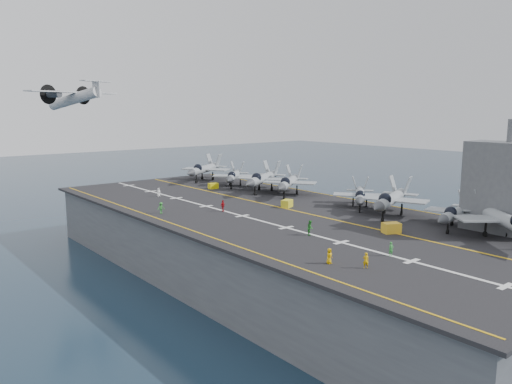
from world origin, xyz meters
TOP-DOWN VIEW (x-y plane):
  - ground at (0.00, 0.00)m, footprint 500.00×500.00m
  - hull at (0.00, 0.00)m, footprint 36.00×90.00m
  - flight_deck at (0.00, 0.00)m, footprint 38.00×92.00m
  - foul_line at (3.00, 0.00)m, footprint 0.35×90.00m
  - landing_centerline at (-6.00, 0.00)m, footprint 0.50×90.00m
  - deck_edge_port at (-17.00, 0.00)m, footprint 0.25×90.00m
  - deck_edge_stbd at (18.50, 0.00)m, footprint 0.25×90.00m
  - island_superstructure at (15.00, -30.00)m, footprint 5.00×10.00m
  - fighter_jet_0 at (10.63, -31.96)m, footprint 18.62×19.41m
  - fighter_jet_1 at (12.03, -25.14)m, footprint 15.15×11.60m
  - fighter_jet_2 at (11.51, -14.54)m, footprint 18.81×15.82m
  - fighter_jet_3 at (13.02, -7.37)m, footprint 15.90×15.26m
  - fighter_jet_5 at (12.41, 9.27)m, footprint 18.18×16.99m
  - fighter_jet_6 at (11.24, 15.67)m, footprint 19.45×17.56m
  - fighter_jet_7 at (10.92, 24.79)m, footprint 16.28×16.21m
  - fighter_jet_8 at (10.96, 36.23)m, footprint 19.45×17.85m
  - tow_cart_a at (2.84, -20.97)m, footprint 2.68×2.27m
  - tow_cart_b at (4.06, 0.74)m, footprint 2.46×2.09m
  - tow_cart_c at (5.70, 25.00)m, footprint 2.05×1.47m
  - crew_0 at (-13.51, -24.88)m, footprint 1.10×0.82m
  - crew_1 at (-11.73, -28.32)m, footprint 1.21×1.13m
  - crew_2 at (-6.37, -15.00)m, footprint 1.42×1.37m
  - crew_3 at (-14.77, 9.59)m, footprint 1.17×0.86m
  - crew_4 at (-6.26, 4.78)m, footprint 1.26×1.03m
  - crew_5 at (-7.56, 23.77)m, footprint 0.99×0.67m
  - crew_6 at (-6.03, -27.32)m, footprint 1.11×0.89m
  - transport_plane at (-12.95, 50.43)m, footprint 26.76×22.59m

SIDE VIEW (x-z plane):
  - ground at x=0.00m, z-range 0.00..0.00m
  - hull at x=0.00m, z-range 0.00..10.00m
  - flight_deck at x=0.00m, z-range 10.00..10.40m
  - foul_line at x=3.00m, z-range 10.41..10.43m
  - landing_centerline at x=-6.00m, z-range 10.41..10.43m
  - deck_edge_port at x=-17.00m, z-range 10.41..10.43m
  - deck_edge_stbd at x=18.50m, z-range 10.41..10.43m
  - tow_cart_c at x=5.70m, z-range 10.40..11.55m
  - tow_cart_b at x=4.06m, z-range 10.40..11.66m
  - tow_cart_a at x=2.84m, z-range 10.40..11.76m
  - crew_6 at x=-6.03m, z-range 10.40..12.02m
  - crew_5 at x=-7.56m, z-range 10.40..12.02m
  - crew_1 at x=-11.73m, z-range 10.40..12.08m
  - crew_0 at x=-13.51m, z-range 10.40..12.09m
  - crew_3 at x=-14.77m, z-range 10.40..12.21m
  - crew_4 at x=-6.26m, z-range 10.40..12.22m
  - crew_2 at x=-6.37m, z-range 10.40..12.38m
  - fighter_jet_3 at x=13.02m, z-range 10.40..15.01m
  - fighter_jet_1 at x=12.03m, z-range 10.40..15.13m
  - fighter_jet_7 at x=10.92m, z-range 10.40..15.19m
  - fighter_jet_5 at x=12.41m, z-range 10.40..15.65m
  - fighter_jet_2 at x=11.51m, z-range 10.40..15.96m
  - fighter_jet_8 at x=10.96m, z-range 10.40..16.02m
  - fighter_jet_6 at x=11.24m, z-range 10.40..16.03m
  - fighter_jet_0 at x=10.63m, z-range 10.40..16.03m
  - island_superstructure at x=15.00m, z-range 10.40..25.40m
  - transport_plane at x=-12.95m, z-range 26.23..31.60m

